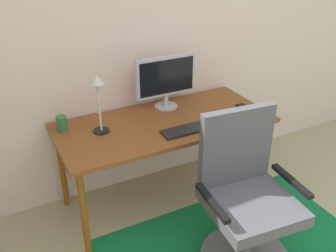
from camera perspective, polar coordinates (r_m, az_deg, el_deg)
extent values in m
cube|color=beige|center=(2.98, -2.23, 14.75)|extent=(6.00, 0.10, 2.60)
cube|color=#106B35|center=(2.78, 10.07, -17.96)|extent=(1.76, 1.11, 0.01)
cube|color=brown|center=(2.78, -0.53, 0.48)|extent=(1.57, 0.71, 0.03)
cylinder|color=brown|center=(2.54, -12.46, -12.92)|extent=(0.04, 0.04, 0.68)
cylinder|color=brown|center=(3.11, 14.08, -4.78)|extent=(0.04, 0.04, 0.68)
cylinder|color=brown|center=(3.01, -15.60, -6.16)|extent=(0.04, 0.04, 0.68)
cylinder|color=brown|center=(3.51, 7.93, -0.24)|extent=(0.04, 0.04, 0.68)
cylinder|color=#B2B2B7|center=(2.99, -0.31, 3.01)|extent=(0.18, 0.18, 0.01)
cylinder|color=#B2B2B7|center=(2.97, -0.31, 3.92)|extent=(0.04, 0.04, 0.09)
cube|color=#B7B7BC|center=(2.90, -0.32, 7.50)|extent=(0.49, 0.04, 0.30)
cube|color=black|center=(2.88, -0.14, 7.38)|extent=(0.45, 0.00, 0.26)
cube|color=black|center=(2.65, 3.48, -0.41)|extent=(0.43, 0.13, 0.02)
ellipsoid|color=white|center=(2.84, 9.41, 1.40)|extent=(0.06, 0.10, 0.03)
cylinder|color=#266A31|center=(2.72, -15.65, 0.36)|extent=(0.07, 0.07, 0.11)
cube|color=black|center=(3.03, 11.31, 2.74)|extent=(0.08, 0.14, 0.01)
cylinder|color=black|center=(2.67, -9.94, -0.71)|extent=(0.11, 0.11, 0.01)
cylinder|color=beige|center=(2.59, -10.26, 2.75)|extent=(0.02, 0.02, 0.34)
cone|color=beige|center=(2.51, -10.64, 6.90)|extent=(0.10, 0.10, 0.06)
cylinder|color=slate|center=(2.56, 11.88, -15.58)|extent=(0.06, 0.06, 0.38)
cube|color=#4C4C51|center=(2.41, 12.42, -11.58)|extent=(0.56, 0.56, 0.08)
cube|color=#4C4C51|center=(2.39, 10.19, -2.98)|extent=(0.49, 0.10, 0.51)
cube|color=black|center=(2.22, 6.62, -11.28)|extent=(0.07, 0.36, 0.03)
cube|color=black|center=(2.49, 18.05, -7.80)|extent=(0.07, 0.36, 0.03)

